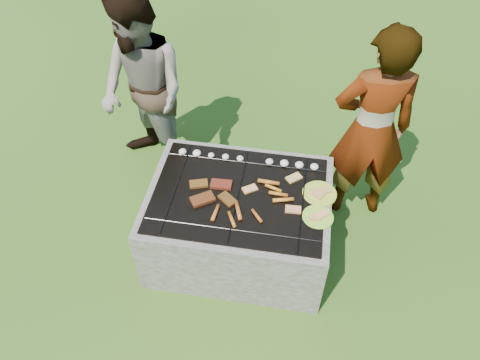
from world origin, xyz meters
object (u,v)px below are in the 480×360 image
object	(u,v)px
plate_far	(320,194)
plate_near	(318,217)
cook	(371,130)
fire_pit	(239,223)
bystander	(144,93)

from	to	relation	value
plate_far	plate_near	world-z (taller)	plate_far
plate_far	cook	world-z (taller)	cook
fire_pit	bystander	size ratio (longest dim) A/B	0.78
cook	fire_pit	bearing A→B (deg)	23.17
plate_near	bystander	xyz separation A→B (m)	(-1.47, 0.88, 0.22)
plate_near	cook	distance (m)	0.80
bystander	fire_pit	bearing A→B (deg)	-0.76
plate_near	plate_far	bearing A→B (deg)	90.19
plate_near	cook	size ratio (longest dim) A/B	0.14
plate_far	cook	xyz separation A→B (m)	(0.33, 0.48, 0.23)
plate_far	fire_pit	bearing A→B (deg)	-170.21
plate_far	plate_near	bearing A→B (deg)	-89.81
fire_pit	plate_far	distance (m)	0.66
fire_pit	plate_far	bearing A→B (deg)	9.79
cook	bystander	world-z (taller)	cook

